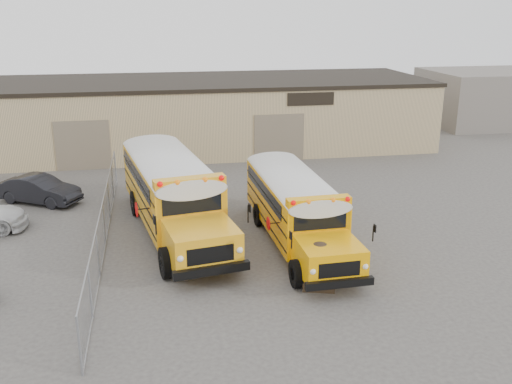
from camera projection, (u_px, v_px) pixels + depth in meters
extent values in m
plane|color=#464341|center=(262.00, 264.00, 21.79)|extent=(120.00, 120.00, 0.00)
cube|color=tan|center=(208.00, 114.00, 39.82)|extent=(30.00, 10.00, 4.50)
cube|color=black|center=(207.00, 81.00, 39.11)|extent=(30.20, 10.20, 0.25)
cube|color=black|center=(311.00, 99.00, 35.63)|extent=(3.00, 0.08, 0.80)
cube|color=gray|center=(83.00, 146.00, 33.99)|extent=(3.20, 0.08, 3.00)
cube|color=gray|center=(279.00, 138.00, 36.03)|extent=(3.20, 0.08, 3.00)
cylinder|color=gray|center=(80.00, 346.00, 14.87)|extent=(0.07, 0.07, 1.80)
cylinder|color=gray|center=(90.00, 293.00, 17.68)|extent=(0.07, 0.07, 1.80)
cylinder|color=gray|center=(98.00, 254.00, 20.49)|extent=(0.07, 0.07, 1.80)
cylinder|color=gray|center=(104.00, 224.00, 23.30)|extent=(0.07, 0.07, 1.80)
cylinder|color=gray|center=(109.00, 201.00, 26.10)|extent=(0.07, 0.07, 1.80)
cylinder|color=gray|center=(112.00, 182.00, 28.91)|extent=(0.07, 0.07, 1.80)
cylinder|color=gray|center=(115.00, 167.00, 31.72)|extent=(0.07, 0.07, 1.80)
cylinder|color=gray|center=(102.00, 204.00, 23.03)|extent=(0.05, 18.00, 0.05)
cylinder|color=gray|center=(106.00, 243.00, 23.56)|extent=(0.05, 18.00, 0.05)
cube|color=gray|center=(104.00, 224.00, 23.30)|extent=(0.02, 18.00, 1.70)
cube|color=slate|center=(489.00, 97.00, 47.67)|extent=(10.00, 8.00, 4.40)
cube|color=#F5A818|center=(144.00, 153.00, 31.34)|extent=(4.19, 8.83, 2.29)
cube|color=#F5A818|center=(164.00, 190.00, 26.61)|extent=(2.84, 2.84, 1.28)
cube|color=black|center=(158.00, 160.00, 27.37)|extent=(2.26, 0.46, 0.84)
cube|color=silver|center=(143.00, 130.00, 30.93)|extent=(4.21, 8.91, 0.45)
cube|color=#F5A818|center=(156.00, 145.00, 27.39)|extent=(2.79, 1.02, 0.40)
sphere|color=#E50705|center=(132.00, 145.00, 26.73)|extent=(0.22, 0.22, 0.22)
sphere|color=#E50705|center=(181.00, 141.00, 27.50)|extent=(0.22, 0.22, 0.22)
sphere|color=orange|center=(146.00, 144.00, 26.94)|extent=(0.22, 0.22, 0.22)
sphere|color=orange|center=(168.00, 142.00, 27.29)|extent=(0.22, 0.22, 0.22)
cube|color=black|center=(171.00, 209.00, 25.59)|extent=(2.73, 0.71, 0.31)
cube|color=black|center=(133.00, 153.00, 35.49)|extent=(2.73, 0.69, 0.31)
cube|color=black|center=(144.00, 154.00, 31.36)|extent=(4.21, 8.67, 0.07)
cube|color=black|center=(142.00, 140.00, 31.44)|extent=(4.00, 7.51, 0.69)
cylinder|color=black|center=(136.00, 205.00, 26.48)|extent=(0.51, 1.20, 1.16)
cylinder|color=black|center=(192.00, 199.00, 27.35)|extent=(0.51, 1.20, 1.16)
cylinder|color=black|center=(117.00, 168.00, 32.77)|extent=(0.51, 1.20, 1.16)
cylinder|color=black|center=(163.00, 163.00, 33.64)|extent=(0.51, 1.20, 1.16)
cylinder|color=#BF0505|center=(115.00, 167.00, 28.08)|extent=(0.14, 0.62, 0.62)
cube|color=#FFA703|center=(262.00, 167.00, 29.47)|extent=(2.65, 7.41, 1.98)
cube|color=#FFA703|center=(286.00, 204.00, 25.20)|extent=(2.19, 2.19, 1.11)
cube|color=black|center=(280.00, 176.00, 25.90)|extent=(1.98, 0.12, 0.72)
cube|color=silver|center=(262.00, 145.00, 29.12)|extent=(2.66, 7.49, 0.39)
cube|color=#FFA703|center=(279.00, 162.00, 25.92)|extent=(2.38, 0.56, 0.35)
sphere|color=#E50705|center=(258.00, 162.00, 25.47)|extent=(0.19, 0.19, 0.19)
sphere|color=#E50705|center=(302.00, 159.00, 25.88)|extent=(0.19, 0.19, 0.19)
sphere|color=orange|center=(270.00, 161.00, 25.59)|extent=(0.19, 0.19, 0.19)
sphere|color=orange|center=(290.00, 160.00, 25.77)|extent=(0.19, 0.19, 0.19)
cube|color=black|center=(292.00, 222.00, 24.28)|extent=(2.37, 0.29, 0.27)
cube|color=black|center=(248.00, 165.00, 33.20)|extent=(2.37, 0.27, 0.27)
cube|color=black|center=(262.00, 168.00, 29.49)|extent=(2.69, 7.27, 0.06)
cube|color=black|center=(261.00, 155.00, 29.57)|extent=(2.64, 6.26, 0.60)
cylinder|color=black|center=(260.00, 217.00, 25.24)|extent=(0.30, 1.01, 1.00)
cylinder|color=black|center=(309.00, 213.00, 25.70)|extent=(0.30, 1.01, 1.00)
cylinder|color=black|center=(235.00, 179.00, 30.91)|extent=(0.30, 1.01, 1.00)
cylinder|color=black|center=(276.00, 176.00, 31.37)|extent=(0.30, 1.01, 1.00)
cylinder|color=#BF0505|center=(240.00, 180.00, 26.77)|extent=(0.05, 0.54, 0.54)
cube|color=black|center=(319.00, 272.00, 19.84)|extent=(1.34, 1.26, 1.11)
sphere|color=black|center=(320.00, 259.00, 19.69)|extent=(1.22, 1.22, 1.22)
imported|color=black|center=(39.00, 190.00, 28.42)|extent=(4.38, 3.33, 1.38)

